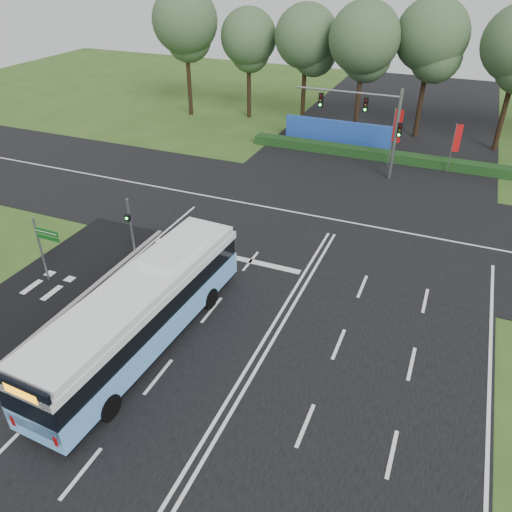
# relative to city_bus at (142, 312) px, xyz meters

# --- Properties ---
(ground) EXTENTS (120.00, 120.00, 0.00)m
(ground) POSITION_rel_city_bus_xyz_m (4.93, 3.40, -1.87)
(ground) COLOR #30531B
(ground) RESTS_ON ground
(road_main) EXTENTS (20.00, 120.00, 0.04)m
(road_main) POSITION_rel_city_bus_xyz_m (4.93, 3.40, -1.85)
(road_main) COLOR black
(road_main) RESTS_ON ground
(road_cross) EXTENTS (120.00, 14.00, 0.05)m
(road_cross) POSITION_rel_city_bus_xyz_m (4.93, 15.40, -1.85)
(road_cross) COLOR black
(road_cross) RESTS_ON ground
(bike_path) EXTENTS (5.00, 18.00, 0.06)m
(bike_path) POSITION_rel_city_bus_xyz_m (-7.57, 0.40, -1.84)
(bike_path) COLOR black
(bike_path) RESTS_ON ground
(kerb_strip) EXTENTS (0.25, 18.00, 0.12)m
(kerb_strip) POSITION_rel_city_bus_xyz_m (-5.17, 0.40, -1.81)
(kerb_strip) COLOR gray
(kerb_strip) RESTS_ON ground
(city_bus) EXTENTS (3.33, 13.08, 3.72)m
(city_bus) POSITION_rel_city_bus_xyz_m (0.00, 0.00, 0.00)
(city_bus) COLOR #6DB3FC
(city_bus) RESTS_ON ground
(pedestrian_signal) EXTENTS (0.28, 0.42, 3.53)m
(pedestrian_signal) POSITION_rel_city_bus_xyz_m (-5.27, 6.65, 0.06)
(pedestrian_signal) COLOR gray
(pedestrian_signal) RESTS_ON ground
(street_sign) EXTENTS (1.52, 0.12, 3.91)m
(street_sign) POSITION_rel_city_bus_xyz_m (-7.57, 2.31, 0.59)
(street_sign) COLOR gray
(street_sign) RESTS_ON ground
(banner_flag_mid) EXTENTS (0.73, 0.16, 4.94)m
(banner_flag_mid) POSITION_rel_city_bus_xyz_m (6.59, 26.43, 1.33)
(banner_flag_mid) COLOR gray
(banner_flag_mid) RESTS_ON ground
(banner_flag_right) EXTENTS (0.57, 0.28, 4.11)m
(banner_flag_right) POSITION_rel_city_bus_xyz_m (11.24, 27.04, 0.82)
(banner_flag_right) COLOR gray
(banner_flag_right) RESTS_ON ground
(traffic_light_gantry) EXTENTS (8.41, 0.28, 7.00)m
(traffic_light_gantry) POSITION_rel_city_bus_xyz_m (5.14, 23.90, 2.79)
(traffic_light_gantry) COLOR gray
(traffic_light_gantry) RESTS_ON ground
(hedge) EXTENTS (22.00, 1.20, 0.80)m
(hedge) POSITION_rel_city_bus_xyz_m (4.93, 27.90, -1.47)
(hedge) COLOR #143915
(hedge) RESTS_ON ground
(blue_hoarding) EXTENTS (10.00, 0.30, 2.20)m
(blue_hoarding) POSITION_rel_city_bus_xyz_m (0.93, 30.40, -0.77)
(blue_hoarding) COLOR #214CB4
(blue_hoarding) RESTS_ON ground
(eucalyptus_row) EXTENTS (55.08, 9.48, 12.74)m
(eucalyptus_row) POSITION_rel_city_bus_xyz_m (8.06, 34.60, 7.06)
(eucalyptus_row) COLOR black
(eucalyptus_row) RESTS_ON ground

